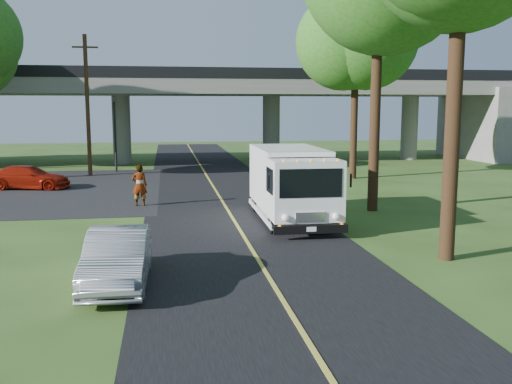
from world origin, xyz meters
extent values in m
plane|color=#2F4719|center=(0.00, 0.00, 0.00)|extent=(120.00, 120.00, 0.00)
cube|color=black|center=(0.00, 10.00, 0.01)|extent=(7.00, 90.00, 0.02)
cube|color=black|center=(-11.00, 18.00, 0.01)|extent=(16.00, 18.00, 0.01)
cube|color=gold|center=(0.00, 10.00, 0.03)|extent=(0.12, 90.00, 0.01)
cube|color=slate|center=(0.00, 32.00, 6.00)|extent=(50.00, 9.00, 1.20)
cube|color=black|center=(0.00, 27.60, 6.90)|extent=(50.00, 0.25, 0.80)
cube|color=black|center=(0.00, 36.40, 6.90)|extent=(50.00, 0.25, 0.80)
cube|color=slate|center=(25.00, 32.00, 3.00)|extent=(4.00, 10.00, 6.00)
cylinder|color=slate|center=(-6.00, 32.00, 2.70)|extent=(1.40, 1.40, 5.40)
cylinder|color=slate|center=(6.00, 32.00, 2.70)|extent=(1.40, 1.40, 5.40)
cylinder|color=slate|center=(18.00, 32.00, 2.70)|extent=(1.40, 1.40, 5.40)
cylinder|color=black|center=(-6.00, 26.00, 2.60)|extent=(0.14, 0.14, 5.20)
imported|color=black|center=(-6.00, 26.00, 4.60)|extent=(0.18, 0.22, 1.10)
cylinder|color=#472D19|center=(-7.50, 24.00, 4.50)|extent=(0.26, 0.26, 9.00)
cube|color=#472D19|center=(-7.50, 24.00, 8.20)|extent=(1.60, 0.10, 0.10)
cylinder|color=#382314|center=(5.50, 1.00, 3.50)|extent=(0.44, 0.44, 7.00)
cylinder|color=#382314|center=(6.20, 9.00, 3.85)|extent=(0.44, 0.44, 7.70)
cylinder|color=#382314|center=(9.00, 20.00, 3.32)|extent=(0.44, 0.44, 6.65)
sphere|color=#215D18|center=(9.00, 20.00, 8.20)|extent=(5.58, 5.58, 5.58)
sphere|color=#215D18|center=(9.50, 19.60, 8.50)|extent=(4.96, 4.96, 4.96)
cube|color=white|center=(2.21, 8.08, 1.70)|extent=(2.51, 4.51, 2.29)
cube|color=white|center=(2.17, 4.93, 1.60)|extent=(2.47, 1.87, 2.09)
cube|color=black|center=(2.15, 4.03, 1.93)|extent=(2.14, 0.11, 0.97)
cube|color=black|center=(2.15, 3.93, 0.39)|extent=(2.55, 0.22, 0.28)
cube|color=white|center=(2.21, 7.68, 0.31)|extent=(2.53, 5.94, 0.18)
cylinder|color=black|center=(1.13, 5.15, 0.46)|extent=(0.30, 0.92, 0.92)
cylinder|color=black|center=(3.21, 5.12, 0.46)|extent=(0.30, 0.92, 0.92)
cylinder|color=black|center=(1.20, 9.42, 0.46)|extent=(0.30, 0.92, 0.92)
cylinder|color=black|center=(3.27, 9.39, 0.46)|extent=(0.30, 0.92, 0.92)
imported|color=#961809|center=(-10.02, 18.22, 0.64)|extent=(4.64, 2.56, 1.27)
imported|color=#96989E|center=(-3.84, 0.00, 0.70)|extent=(1.58, 4.26, 1.39)
imported|color=gray|center=(-3.80, 11.72, 0.94)|extent=(0.69, 0.46, 1.89)
camera|label=1|loc=(-2.59, -14.23, 4.43)|focal=40.00mm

